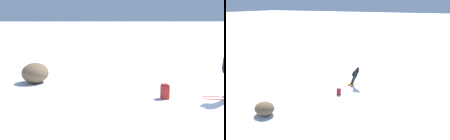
# 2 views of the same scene
# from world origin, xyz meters

# --- Properties ---
(ground_plane) EXTENTS (300.00, 300.00, 0.00)m
(ground_plane) POSITION_xyz_m (0.00, 0.00, 0.00)
(ground_plane) COLOR white
(skier) EXTENTS (1.36, 1.79, 1.79)m
(skier) POSITION_xyz_m (-0.37, 0.09, 0.98)
(skier) COLOR red
(skier) RESTS_ON ground
(spare_backpack) EXTENTS (0.34, 0.27, 0.50)m
(spare_backpack) POSITION_xyz_m (0.05, 2.16, 0.24)
(spare_backpack) COLOR #AD231E
(spare_backpack) RESTS_ON ground
(exposed_boulder_0) EXTENTS (1.28, 1.09, 0.84)m
(exposed_boulder_0) POSITION_xyz_m (2.71, 7.06, 0.42)
(exposed_boulder_0) COLOR brown
(exposed_boulder_0) RESTS_ON ground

